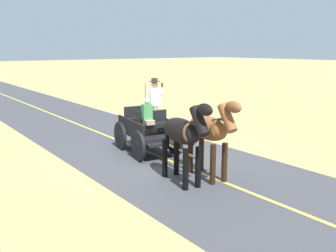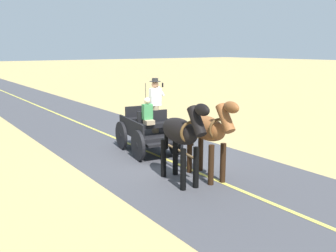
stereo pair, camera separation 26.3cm
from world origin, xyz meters
name	(u,v)px [view 1 (the left image)]	position (x,y,z in m)	size (l,w,h in m)	color
ground_plane	(161,157)	(0.00, 0.00, 0.00)	(200.00, 200.00, 0.00)	tan
road_surface	(161,157)	(0.00, 0.00, 0.00)	(5.30, 160.00, 0.01)	#424247
road_centre_stripe	(161,157)	(0.00, 0.00, 0.01)	(0.12, 160.00, 0.00)	#DBCC4C
horse_drawn_carriage	(148,129)	(0.02, -0.72, 0.82)	(1.77, 4.51, 2.50)	black
horse_near_side	(210,130)	(0.08, 2.33, 1.32)	(0.79, 2.15, 2.21)	brown
horse_off_side	(183,133)	(0.88, 2.21, 1.32)	(0.78, 2.15, 2.21)	black
traffic_cone	(147,122)	(-2.11, -4.00, 0.25)	(0.32, 0.32, 0.50)	orange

